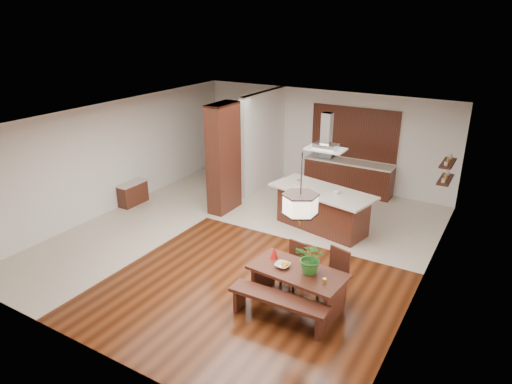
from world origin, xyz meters
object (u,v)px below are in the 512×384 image
Objects in this scene: island_cup at (337,192)px; fruit_bowl at (282,265)px; kitchen_island at (322,209)px; dining_chair_right at (332,276)px; dining_chair_left at (292,265)px; range_hood at (327,132)px; dining_table at (297,279)px; microwave at (325,153)px; dining_bench at (278,309)px; hallway_console at (133,194)px; pendant_lantern at (301,190)px; foliage_plant at (312,258)px.

fruit_bowl is at bearing -86.29° from island_cup.
fruit_bowl is at bearing -67.53° from kitchen_island.
kitchen_island is at bearing 132.56° from dining_chair_right.
dining_chair_left is 2.66m from kitchen_island.
dining_chair_left is at bearing -79.51° from range_hood.
microwave reaches higher than dining_table.
microwave is (-1.93, 6.57, 0.84)m from dining_bench.
dining_table reaches higher than hallway_console.
hallway_console is at bearing 162.06° from pendant_lantern.
microwave is (-2.22, 5.91, 0.08)m from foliage_plant.
dining_bench is 3.00× the size of foliage_plant.
dining_chair_left is 1.68× the size of microwave.
foliage_plant is (0.29, 0.66, 0.76)m from dining_bench.
hallway_console is 1.48× the size of foliage_plant.
range_hood is 1.75× the size of microwave.
dining_chair_right is 2.83m from island_cup.
pendant_lantern is at bearing 0.00° from dining_table.
hallway_console is at bearing 163.01° from foliage_plant.
island_cup is (-0.49, 3.07, 0.57)m from dining_table.
fruit_bowl reaches higher than dining_table.
foliage_plant reaches higher than dining_table.
fruit_bowl is at bearing -129.54° from dining_chair_right.
foliage_plant reaches higher than island_cup.
foliage_plant is 3.63m from range_hood.
dining_chair_left is 0.66× the size of pendant_lantern.
dining_chair_right is at bearing 45.61° from dining_table.
fruit_bowl is (-0.77, -0.52, 0.26)m from dining_chair_right.
range_hood is (5.15, 1.23, 2.15)m from hallway_console.
dining_bench is at bearing -95.10° from pendant_lantern.
dining_chair_right is 1.91× the size of microwave.
foliage_plant is (0.24, 0.04, -1.23)m from pendant_lantern.
dining_chair_right is 3.00m from kitchen_island.
foliage_plant is (0.62, -0.53, 0.58)m from dining_chair_left.
foliage_plant is 3.36m from kitchen_island.
fruit_bowl is at bearing -171.82° from foliage_plant.
dining_chair_left is 0.86m from dining_chair_right.
dining_bench is 3.45× the size of microwave.
dining_chair_left is 0.96× the size of range_hood.
range_hood reaches higher than island_cup.
range_hood reaches higher than foliage_plant.
pendant_lantern is (0.00, 0.00, 1.72)m from dining_table.
island_cup reaches higher than dining_bench.
dining_chair_left is at bearing 124.18° from dining_table.
dining_chair_left is 0.88× the size of dining_chair_right.
dining_table is 1.37× the size of pendant_lantern.
hallway_console is 6.07m from fruit_bowl.
dining_chair_right reaches higher than dining_chair_left.
dining_bench is at bearing -68.02° from fruit_bowl.
hallway_console is at bearing 162.06° from dining_table.
pendant_lantern reaches higher than fruit_bowl.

